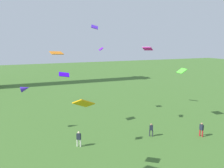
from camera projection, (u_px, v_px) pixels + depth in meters
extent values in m
cylinder|color=#2D3338|center=(153.00, 133.00, 27.10)|extent=(0.14, 0.14, 0.75)
cylinder|color=#2D3338|center=(150.00, 133.00, 27.16)|extent=(0.14, 0.14, 0.75)
cube|color=#1E2333|center=(151.00, 128.00, 27.01)|extent=(0.47, 0.42, 0.59)
sphere|color=#A37556|center=(151.00, 124.00, 26.94)|extent=(0.22, 0.22, 0.22)
cylinder|color=red|center=(200.00, 133.00, 27.26)|extent=(0.15, 0.15, 0.80)
cylinder|color=red|center=(202.00, 134.00, 26.95)|extent=(0.15, 0.15, 0.80)
cube|color=#1E2333|center=(202.00, 127.00, 26.98)|extent=(0.29, 0.46, 0.63)
sphere|color=#A37556|center=(202.00, 124.00, 26.90)|extent=(0.23, 0.23, 0.23)
cylinder|color=silver|center=(77.00, 143.00, 24.49)|extent=(0.15, 0.15, 0.81)
cylinder|color=silver|center=(81.00, 143.00, 24.40)|extent=(0.15, 0.15, 0.81)
cube|color=#1E2333|center=(79.00, 137.00, 24.32)|extent=(0.50, 0.47, 0.64)
sphere|color=beige|center=(79.00, 133.00, 24.24)|extent=(0.24, 0.24, 0.24)
cone|color=#4827CA|center=(25.00, 89.00, 27.51)|extent=(1.18, 0.79, 0.92)
cube|color=#650FB9|center=(101.00, 49.00, 34.20)|extent=(0.78, 1.12, 0.55)
cube|color=#451AC4|center=(95.00, 27.00, 27.28)|extent=(1.14, 1.24, 0.67)
cube|color=orange|center=(57.00, 53.00, 27.96)|extent=(1.64, 1.27, 0.42)
cube|color=#52D935|center=(182.00, 71.00, 32.19)|extent=(1.18, 1.66, 0.66)
cube|color=#E813B1|center=(148.00, 49.00, 38.18)|extent=(1.66, 1.80, 0.62)
cube|color=#3605F0|center=(64.00, 74.00, 22.11)|extent=(1.08, 0.74, 0.49)
cube|color=orange|center=(84.00, 103.00, 18.11)|extent=(1.81, 1.39, 1.06)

